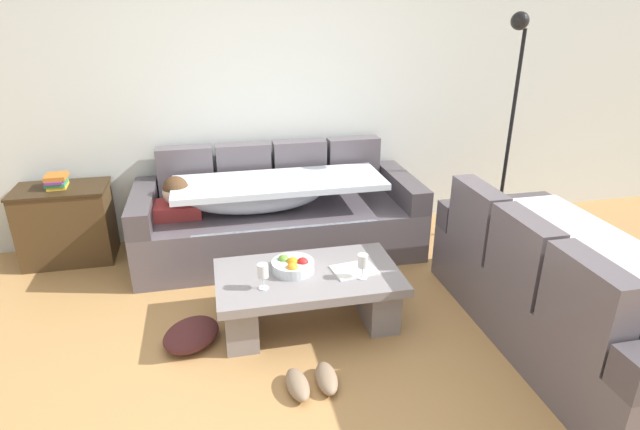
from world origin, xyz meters
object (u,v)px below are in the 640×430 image
(couch_along_wall, at_px, (275,216))
(side_cabinet, at_px, (67,224))
(coffee_table, at_px, (308,292))
(crumpled_garment, at_px, (191,334))
(wine_glass_near_left, at_px, (263,272))
(fruit_bowl, at_px, (293,266))
(pair_of_shoes, at_px, (312,381))
(open_magazine, at_px, (354,270))
(book_stack_on_cabinet, at_px, (57,181))
(wine_glass_near_right, at_px, (363,262))
(floor_lamp, at_px, (510,118))
(couch_near_window, at_px, (568,294))

(couch_along_wall, relative_size, side_cabinet, 3.27)
(coffee_table, distance_m, crumpled_garment, 0.80)
(wine_glass_near_left, bearing_deg, fruit_bowl, 39.40)
(side_cabinet, xyz_separation_m, pair_of_shoes, (1.66, -1.98, -0.28))
(pair_of_shoes, relative_size, crumpled_garment, 0.77)
(open_magazine, distance_m, side_cabinet, 2.49)
(book_stack_on_cabinet, bearing_deg, couch_along_wall, -7.73)
(wine_glass_near_right, xyz_separation_m, side_cabinet, (-2.09, 1.48, -0.17))
(book_stack_on_cabinet, bearing_deg, crumpled_garment, -54.54)
(fruit_bowl, distance_m, side_cabinet, 2.12)
(floor_lamp, xyz_separation_m, crumpled_garment, (-2.70, -1.02, -1.06))
(couch_near_window, bearing_deg, open_magazine, 67.94)
(couch_along_wall, height_order, wine_glass_near_right, couch_along_wall)
(wine_glass_near_right, distance_m, floor_lamp, 2.03)
(couch_near_window, distance_m, crumpled_garment, 2.38)
(coffee_table, height_order, pair_of_shoes, coffee_table)
(coffee_table, xyz_separation_m, pair_of_shoes, (-0.11, -0.64, -0.19))
(coffee_table, relative_size, fruit_bowl, 4.29)
(open_magazine, bearing_deg, couch_along_wall, 100.50)
(open_magazine, distance_m, crumpled_garment, 1.13)
(book_stack_on_cabinet, bearing_deg, pair_of_shoes, -49.92)
(coffee_table, distance_m, side_cabinet, 2.22)
(wine_glass_near_right, height_order, side_cabinet, side_cabinet)
(crumpled_garment, bearing_deg, fruit_bowl, 8.83)
(coffee_table, xyz_separation_m, side_cabinet, (-1.77, 1.35, 0.08))
(open_magazine, bearing_deg, wine_glass_near_left, -178.64)
(coffee_table, xyz_separation_m, book_stack_on_cabinet, (-1.78, 1.35, 0.46))
(coffee_table, distance_m, open_magazine, 0.34)
(couch_near_window, bearing_deg, couch_along_wall, 44.27)
(wine_glass_near_left, xyz_separation_m, side_cabinet, (-1.46, 1.47, -0.17))
(wine_glass_near_left, bearing_deg, coffee_table, 22.93)
(fruit_bowl, relative_size, floor_lamp, 0.14)
(fruit_bowl, height_order, pair_of_shoes, fruit_bowl)
(couch_along_wall, xyz_separation_m, crumpled_garment, (-0.70, -1.18, -0.27))
(couch_along_wall, xyz_separation_m, pair_of_shoes, (-0.04, -1.76, -0.29))
(open_magazine, xyz_separation_m, book_stack_on_cabinet, (-2.08, 1.39, 0.31))
(couch_along_wall, height_order, floor_lamp, floor_lamp)
(fruit_bowl, distance_m, crumpled_garment, 0.78)
(fruit_bowl, height_order, side_cabinet, side_cabinet)
(wine_glass_near_left, relative_size, open_magazine, 0.59)
(wine_glass_near_right, bearing_deg, open_magazine, 102.41)
(couch_along_wall, relative_size, floor_lamp, 1.21)
(open_magazine, relative_size, crumpled_garment, 0.70)
(couch_along_wall, height_order, crumpled_garment, couch_along_wall)
(wine_glass_near_right, bearing_deg, floor_lamp, 34.42)
(couch_near_window, height_order, pair_of_shoes, couch_near_window)
(side_cabinet, distance_m, pair_of_shoes, 2.60)
(book_stack_on_cabinet, bearing_deg, fruit_bowl, -37.74)
(couch_along_wall, bearing_deg, floor_lamp, -4.67)
(book_stack_on_cabinet, xyz_separation_m, crumpled_garment, (1.00, -1.41, -0.63))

